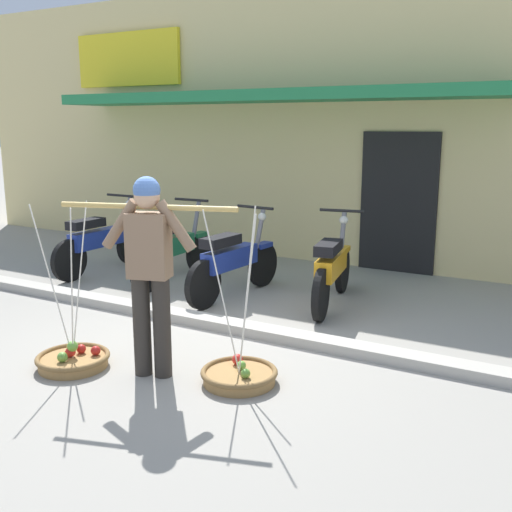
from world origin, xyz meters
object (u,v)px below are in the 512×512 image
fruit_basket_left_side (239,374)px  motorcycle_nearest_shop (100,242)px  fruit_basket_right_side (73,359)px  fruit_vendor (149,264)px  motorcycle_end_of_row (332,269)px  motorcycle_third_in_row (233,262)px  motorcycle_second_in_row (173,249)px

fruit_basket_left_side → motorcycle_nearest_shop: size_ratio=0.80×
fruit_basket_right_side → fruit_vendor: bearing=16.6°
fruit_basket_right_side → motorcycle_end_of_row: 3.13m
motorcycle_nearest_shop → motorcycle_end_of_row: 3.53m
fruit_basket_right_side → motorcycle_third_in_row: bearing=88.1°
motorcycle_second_in_row → motorcycle_third_in_row: same height
motorcycle_nearest_shop → motorcycle_third_in_row: (2.33, -0.15, 0.00)m
fruit_basket_right_side → motorcycle_end_of_row: fruit_basket_right_side is taller
motorcycle_nearest_shop → fruit_basket_left_side: bearing=-31.7°
motorcycle_end_of_row → motorcycle_third_in_row: bearing=-167.7°
motorcycle_nearest_shop → motorcycle_third_in_row: bearing=-3.6°
motorcycle_nearest_shop → fruit_vendor: bearing=-40.1°
fruit_basket_left_side → fruit_basket_right_side: size_ratio=1.00×
motorcycle_second_in_row → fruit_basket_left_side: bearing=-43.9°
fruit_basket_left_side → motorcycle_end_of_row: (-0.17, 2.39, 0.38)m
motorcycle_third_in_row → fruit_basket_right_side: bearing=-91.9°
fruit_vendor → fruit_basket_left_side: bearing=16.9°
fruit_basket_left_side → motorcycle_third_in_row: size_ratio=0.80×
motorcycle_second_in_row → motorcycle_end_of_row: size_ratio=1.01×
motorcycle_third_in_row → motorcycle_end_of_row: 1.22m
fruit_basket_left_side → motorcycle_second_in_row: bearing=136.1°
motorcycle_nearest_shop → motorcycle_second_in_row: bearing=3.9°
fruit_basket_left_side → motorcycle_second_in_row: 3.43m
fruit_vendor → fruit_basket_right_side: size_ratio=1.17×
motorcycle_second_in_row → fruit_basket_right_side: bearing=-70.2°
fruit_basket_right_side → motorcycle_nearest_shop: (-2.24, 2.72, 0.38)m
fruit_vendor → motorcycle_second_in_row: 3.16m
motorcycle_third_in_row → motorcycle_end_of_row: (1.20, 0.26, 0.00)m
motorcycle_third_in_row → fruit_basket_left_side: bearing=-57.4°
fruit_vendor → motorcycle_second_in_row: (-1.73, 2.58, -0.52)m
motorcycle_nearest_shop → motorcycle_end_of_row: bearing=1.9°
motorcycle_third_in_row → motorcycle_end_of_row: same height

